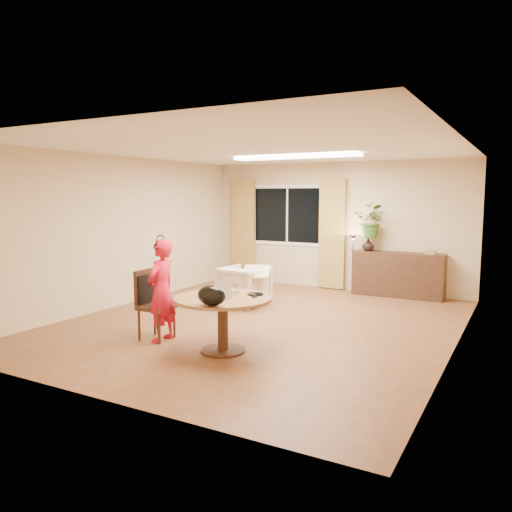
{
  "coord_description": "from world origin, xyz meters",
  "views": [
    {
      "loc": [
        3.49,
        -6.51,
        1.93
      ],
      "look_at": [
        0.02,
        -0.2,
        1.05
      ],
      "focal_mm": 35.0,
      "sensor_mm": 36.0,
      "label": 1
    }
  ],
  "objects": [
    {
      "name": "curtain_left",
      "position": [
        -2.15,
        3.15,
        1.15
      ],
      "size": [
        0.55,
        0.08,
        2.25
      ],
      "primitive_type": "cube",
      "color": "olive",
      "rests_on": "wall_back"
    },
    {
      "name": "window",
      "position": [
        -1.1,
        3.23,
        1.5
      ],
      "size": [
        1.7,
        0.03,
        1.3
      ],
      "color": "white",
      "rests_on": "wall_back"
    },
    {
      "name": "book_stack",
      "position": [
        1.92,
        3.01,
        0.89
      ],
      "size": [
        0.21,
        0.17,
        0.08
      ],
      "primitive_type": null,
      "rotation": [
        0.0,
        0.0,
        0.16
      ],
      "color": "olive",
      "rests_on": "sideboard"
    },
    {
      "name": "desk_lamp",
      "position": [
        0.46,
        2.96,
        1.0
      ],
      "size": [
        0.16,
        0.16,
        0.31
      ],
      "primitive_type": null,
      "rotation": [
        0.0,
        0.0,
        0.28
      ],
      "color": "black",
      "rests_on": "sideboard"
    },
    {
      "name": "wall_left",
      "position": [
        -2.75,
        0.0,
        1.3
      ],
      "size": [
        0.0,
        6.5,
        6.5
      ],
      "primitive_type": "plane",
      "rotation": [
        1.57,
        0.0,
        1.57
      ],
      "color": "tan",
      "rests_on": "floor"
    },
    {
      "name": "wine_glass",
      "position": [
        0.6,
        -1.3,
        0.79
      ],
      "size": [
        0.09,
        0.09,
        0.21
      ],
      "primitive_type": null,
      "rotation": [
        0.0,
        0.0,
        0.16
      ],
      "color": "white",
      "rests_on": "dining_table"
    },
    {
      "name": "throw",
      "position": [
        -0.56,
        0.87,
        0.71
      ],
      "size": [
        0.63,
        0.68,
        0.03
      ],
      "primitive_type": null,
      "rotation": [
        0.0,
        0.0,
        0.39
      ],
      "color": "beige",
      "rests_on": "armchair"
    },
    {
      "name": "curtain_right",
      "position": [
        -0.05,
        3.15,
        1.15
      ],
      "size": [
        0.55,
        0.08,
        2.25
      ],
      "primitive_type": "cube",
      "color": "olive",
      "rests_on": "wall_back"
    },
    {
      "name": "pot_lid",
      "position": [
        0.53,
        -1.14,
        0.71
      ],
      "size": [
        0.26,
        0.26,
        0.03
      ],
      "primitive_type": null,
      "rotation": [
        0.0,
        0.0,
        -0.31
      ],
      "color": "white",
      "rests_on": "dining_table"
    },
    {
      "name": "wall_back",
      "position": [
        0.0,
        3.25,
        1.3
      ],
      "size": [
        5.5,
        0.0,
        5.5
      ],
      "primitive_type": "plane",
      "rotation": [
        1.57,
        0.0,
        0.0
      ],
      "color": "tan",
      "rests_on": "floor"
    },
    {
      "name": "sideboard",
      "position": [
        1.34,
        3.01,
        0.42
      ],
      "size": [
        1.69,
        0.41,
        0.85
      ],
      "primitive_type": "cube",
      "color": "black",
      "rests_on": "floor"
    },
    {
      "name": "floor",
      "position": [
        0.0,
        0.0,
        0.0
      ],
      "size": [
        6.5,
        6.5,
        0.0
      ],
      "primitive_type": "plane",
      "color": "brown",
      "rests_on": "ground"
    },
    {
      "name": "child",
      "position": [
        -0.71,
        -1.46,
        0.68
      ],
      "size": [
        0.51,
        0.35,
        1.36
      ],
      "primitive_type": "imported",
      "rotation": [
        0.0,
        0.0,
        -1.52
      ],
      "color": "#B30D1E",
      "rests_on": "floor"
    },
    {
      "name": "vase",
      "position": [
        0.75,
        3.01,
        0.97
      ],
      "size": [
        0.3,
        0.3,
        0.25
      ],
      "primitive_type": "imported",
      "rotation": [
        0.0,
        0.0,
        0.29
      ],
      "color": "black",
      "rests_on": "sideboard"
    },
    {
      "name": "dining_chair",
      "position": [
        -0.83,
        -1.43,
        0.47
      ],
      "size": [
        0.46,
        0.42,
        0.93
      ],
      "primitive_type": null,
      "rotation": [
        0.0,
        0.0,
        0.03
      ],
      "color": "black",
      "rests_on": "floor"
    },
    {
      "name": "ceiling",
      "position": [
        0.0,
        0.0,
        2.6
      ],
      "size": [
        6.5,
        6.5,
        0.0
      ],
      "primitive_type": "plane",
      "rotation": [
        3.14,
        0.0,
        0.0
      ],
      "color": "white",
      "rests_on": "wall_back"
    },
    {
      "name": "dining_table",
      "position": [
        0.24,
        -1.46,
        0.54
      ],
      "size": [
        1.21,
        1.21,
        0.69
      ],
      "color": "brown",
      "rests_on": "floor"
    },
    {
      "name": "wall_right",
      "position": [
        2.75,
        0.0,
        1.3
      ],
      "size": [
        0.0,
        6.5,
        6.5
      ],
      "primitive_type": "plane",
      "rotation": [
        1.57,
        0.0,
        -1.57
      ],
      "color": "tan",
      "rests_on": "floor"
    },
    {
      "name": "tumbler",
      "position": [
        0.26,
        -1.15,
        0.74
      ],
      "size": [
        0.08,
        0.08,
        0.1
      ],
      "primitive_type": null,
      "rotation": [
        0.0,
        0.0,
        0.09
      ],
      "color": "white",
      "rests_on": "dining_table"
    },
    {
      "name": "ceiling_panel",
      "position": [
        0.0,
        1.2,
        2.57
      ],
      "size": [
        2.2,
        0.35,
        0.05
      ],
      "primitive_type": "cube",
      "color": "white",
      "rests_on": "ceiling"
    },
    {
      "name": "bouquet",
      "position": [
        0.8,
        3.01,
        1.43
      ],
      "size": [
        0.62,
        0.55,
        0.66
      ],
      "primitive_type": "imported",
      "rotation": [
        0.0,
        0.0,
        -0.06
      ],
      "color": "#3B6C28",
      "rests_on": "vase"
    },
    {
      "name": "handbag",
      "position": [
        0.4,
        -1.93,
        0.81
      ],
      "size": [
        0.39,
        0.29,
        0.24
      ],
      "primitive_type": null,
      "rotation": [
        0.0,
        0.0,
        0.26
      ],
      "color": "black",
      "rests_on": "dining_table"
    },
    {
      "name": "laptop",
      "position": [
        0.15,
        -1.51,
        0.81
      ],
      "size": [
        0.38,
        0.27,
        0.24
      ],
      "primitive_type": null,
      "rotation": [
        0.0,
        0.0,
        -0.08
      ],
      "color": "#B7B7BC",
      "rests_on": "dining_table"
    },
    {
      "name": "armchair",
      "position": [
        -0.84,
        0.93,
        0.35
      ],
      "size": [
        0.8,
        0.82,
        0.69
      ],
      "primitive_type": "imported",
      "rotation": [
        0.0,
        0.0,
        3.06
      ],
      "color": "beige",
      "rests_on": "floor"
    }
  ]
}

